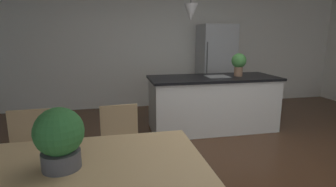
{
  "coord_description": "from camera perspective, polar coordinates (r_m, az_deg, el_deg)",
  "views": [
    {
      "loc": [
        -1.37,
        -2.63,
        1.55
      ],
      "look_at": [
        -0.84,
        -0.14,
        1.0
      ],
      "focal_mm": 28.32,
      "sensor_mm": 36.0,
      "label": 1
    }
  ],
  "objects": [
    {
      "name": "dining_table",
      "position": [
        1.92,
        -22.33,
        -15.93
      ],
      "size": [
        1.9,
        0.95,
        0.74
      ],
      "color": "tan",
      "rests_on": "ground_plane"
    },
    {
      "name": "chair_far_left",
      "position": [
        2.85,
        -27.68,
        -11.49
      ],
      "size": [
        0.42,
        0.42,
        0.87
      ],
      "color": "tan",
      "rests_on": "ground_plane"
    },
    {
      "name": "potted_plant_on_table",
      "position": [
        1.78,
        -22.33,
        -8.67
      ],
      "size": [
        0.3,
        0.3,
        0.39
      ],
      "color": "#4C4C51",
      "rests_on": "dining_table"
    },
    {
      "name": "kitchen_island",
      "position": [
        4.53,
        9.57,
        -1.94
      ],
      "size": [
        2.12,
        0.87,
        0.91
      ],
      "color": "silver",
      "rests_on": "ground_plane"
    },
    {
      "name": "refrigerator",
      "position": [
        5.97,
        10.19,
        5.74
      ],
      "size": [
        0.73,
        0.67,
        1.81
      ],
      "color": "#B2B5B7",
      "rests_on": "ground_plane"
    },
    {
      "name": "wall_back_kitchen",
      "position": [
        6.06,
        1.07,
        10.25
      ],
      "size": [
        10.0,
        0.12,
        2.7
      ],
      "primitive_type": "cube",
      "color": "white",
      "rests_on": "ground_plane"
    },
    {
      "name": "ground_plane",
      "position": [
        3.36,
        14.18,
        -16.12
      ],
      "size": [
        10.0,
        8.4,
        0.04
      ],
      "primitive_type": "cube",
      "color": "#4C301E"
    },
    {
      "name": "pendant_over_island_main",
      "position": [
        4.27,
        4.9,
        17.02
      ],
      "size": [
        0.22,
        0.22,
        0.91
      ],
      "color": "black"
    },
    {
      "name": "potted_plant_on_island",
      "position": [
        4.6,
        14.99,
        6.45
      ],
      "size": [
        0.24,
        0.24,
        0.38
      ],
      "color": "#8C664C",
      "rests_on": "kitchen_island"
    },
    {
      "name": "vase_on_dining_table",
      "position": [
        1.88,
        -22.06,
        -11.89
      ],
      "size": [
        0.11,
        0.11,
        0.14
      ],
      "color": "#994C51",
      "rests_on": "dining_table"
    },
    {
      "name": "chair_far_right",
      "position": [
        2.74,
        -9.97,
        -11.17
      ],
      "size": [
        0.43,
        0.43,
        0.87
      ],
      "color": "tan",
      "rests_on": "ground_plane"
    }
  ]
}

